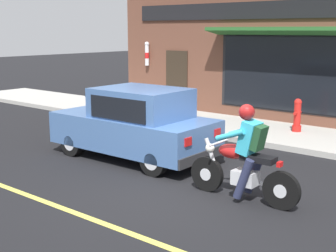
# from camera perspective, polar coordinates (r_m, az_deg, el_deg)

# --- Properties ---
(ground_plane) EXTENTS (80.00, 80.00, 0.00)m
(ground_plane) POSITION_cam_1_polar(r_m,az_deg,el_deg) (8.33, 1.05, -7.90)
(ground_plane) COLOR black
(sidewalk_curb) EXTENTS (2.60, 22.00, 0.14)m
(sidewalk_curb) POSITION_cam_1_polar(r_m,az_deg,el_deg) (13.97, 4.21, 0.40)
(sidewalk_curb) COLOR #ADAAA3
(sidewalk_curb) RESTS_ON ground
(storefront_building) EXTENTS (1.25, 10.20, 4.20)m
(storefront_building) POSITION_cam_1_polar(r_m,az_deg,el_deg) (14.57, 10.64, 8.77)
(storefront_building) COLOR brown
(storefront_building) RESTS_ON ground
(motorcycle_with_rider) EXTENTS (0.56, 2.02, 1.62)m
(motorcycle_with_rider) POSITION_cam_1_polar(r_m,az_deg,el_deg) (7.80, 9.26, -4.20)
(motorcycle_with_rider) COLOR black
(motorcycle_with_rider) RESTS_ON ground
(car_hatchback) EXTENTS (1.69, 3.80, 1.57)m
(car_hatchback) POSITION_cam_1_polar(r_m,az_deg,el_deg) (10.21, -4.03, 0.20)
(car_hatchback) COLOR black
(car_hatchback) RESTS_ON ground
(fire_hydrant) EXTENTS (0.36, 0.24, 0.88)m
(fire_hydrant) POSITION_cam_1_polar(r_m,az_deg,el_deg) (12.81, 15.48, 1.26)
(fire_hydrant) COLOR red
(fire_hydrant) RESTS_ON sidewalk_curb
(traffic_cone) EXTENTS (0.36, 0.36, 0.60)m
(traffic_cone) POSITION_cam_1_polar(r_m,az_deg,el_deg) (15.81, -7.34, 2.98)
(traffic_cone) COLOR black
(traffic_cone) RESTS_ON sidewalk_curb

